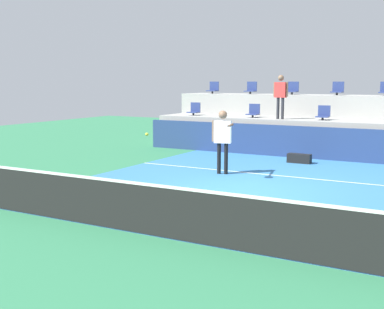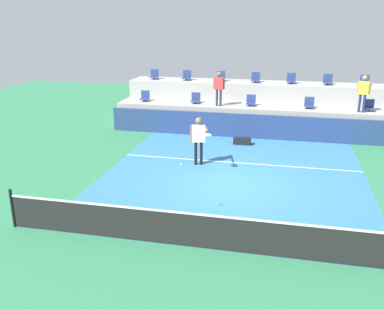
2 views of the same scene
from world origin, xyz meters
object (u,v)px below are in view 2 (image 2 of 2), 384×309
(stadium_chair_upper_far_left, at_px, (154,75))
(tennis_ball, at_px, (181,165))
(tennis_player, at_px, (199,136))
(stadium_chair_upper_mid_right, at_px, (291,79))
(stadium_chair_upper_far_right, at_px, (365,82))
(spectator_leaning_on_rail, at_px, (363,90))
(stadium_chair_lower_left, at_px, (196,99))
(stadium_chair_upper_left, at_px, (187,76))
(stadium_chair_upper_center, at_px, (256,78))
(stadium_chair_lower_far_right, at_px, (369,106))
(stadium_chair_upper_mid_left, at_px, (221,77))
(stadium_chair_lower_right, at_px, (309,104))
(stadium_chair_upper_right, at_px, (328,80))
(equipment_bag, at_px, (242,141))
(spectator_in_grey, at_px, (219,86))
(stadium_chair_lower_far_left, at_px, (145,97))
(stadium_chair_lower_center, at_px, (251,101))

(stadium_chair_upper_far_left, relative_size, tennis_ball, 7.65)
(tennis_player, bearing_deg, stadium_chair_upper_mid_right, 65.73)
(stadium_chair_upper_far_right, height_order, spectator_leaning_on_rail, spectator_leaning_on_rail)
(stadium_chair_lower_left, bearing_deg, stadium_chair_upper_left, 115.82)
(stadium_chair_upper_center, xyz_separation_m, stadium_chair_upper_mid_right, (1.77, 0.00, 0.00))
(stadium_chair_upper_left, relative_size, tennis_player, 0.29)
(stadium_chair_lower_far_right, xyz_separation_m, stadium_chair_upper_mid_left, (-7.07, 1.80, 0.85))
(stadium_chair_lower_left, bearing_deg, stadium_chair_lower_right, 0.00)
(tennis_player, bearing_deg, stadium_chair_upper_center, 78.48)
(stadium_chair_upper_left, relative_size, stadium_chair_upper_right, 1.00)
(stadium_chair_upper_mid_right, xyz_separation_m, equipment_bag, (-1.93, -4.16, -2.16))
(spectator_in_grey, bearing_deg, stadium_chair_upper_mid_right, 33.43)
(stadium_chair_lower_right, height_order, stadium_chair_lower_far_right, same)
(stadium_chair_upper_far_right, bearing_deg, stadium_chair_upper_right, 180.00)
(stadium_chair_lower_far_right, xyz_separation_m, tennis_player, (-6.73, -5.37, -0.34))
(spectator_in_grey, xyz_separation_m, tennis_ball, (0.51, -9.41, -0.64))
(stadium_chair_lower_left, distance_m, spectator_in_grey, 1.47)
(stadium_chair_lower_far_right, xyz_separation_m, stadium_chair_upper_right, (-1.74, 1.80, 0.85))
(stadium_chair_lower_right, bearing_deg, spectator_in_grey, -174.77)
(stadium_chair_upper_left, bearing_deg, stadium_chair_upper_center, 0.00)
(stadium_chair_upper_far_left, height_order, stadium_chair_upper_right, same)
(tennis_player, xyz_separation_m, spectator_in_grey, (-0.08, 4.98, 1.08))
(stadium_chair_lower_far_left, bearing_deg, spectator_in_grey, -5.74)
(spectator_leaning_on_rail, bearing_deg, stadium_chair_lower_far_left, 177.85)
(tennis_ball, bearing_deg, stadium_chair_lower_far_left, 113.87)
(stadium_chair_lower_left, bearing_deg, stadium_chair_upper_right, 16.00)
(stadium_chair_lower_far_right, height_order, stadium_chair_upper_far_left, stadium_chair_upper_far_left)
(stadium_chair_lower_center, bearing_deg, tennis_ball, -95.71)
(stadium_chair_lower_right, xyz_separation_m, spectator_in_grey, (-4.19, -0.38, 0.75))
(spectator_leaning_on_rail, bearing_deg, equipment_bag, -158.59)
(stadium_chair_upper_left, height_order, stadium_chair_upper_right, same)
(stadium_chair_lower_left, xyz_separation_m, stadium_chair_upper_far_left, (-2.66, 1.80, 0.85))
(stadium_chair_lower_left, distance_m, tennis_player, 5.53)
(stadium_chair_upper_far_left, height_order, stadium_chair_upper_left, same)
(stadium_chair_lower_right, relative_size, stadium_chair_upper_mid_right, 1.00)
(stadium_chair_lower_far_left, height_order, tennis_player, tennis_player)
(stadium_chair_lower_right, height_order, spectator_leaning_on_rail, spectator_leaning_on_rail)
(stadium_chair_upper_center, bearing_deg, stadium_chair_upper_mid_left, 180.00)
(spectator_in_grey, bearing_deg, stadium_chair_lower_left, 162.36)
(stadium_chair_upper_mid_left, bearing_deg, stadium_chair_lower_center, -45.72)
(stadium_chair_lower_right, bearing_deg, stadium_chair_lower_left, 180.00)
(stadium_chair_lower_right, height_order, stadium_chair_upper_right, stadium_chair_upper_right)
(stadium_chair_lower_far_left, xyz_separation_m, spectator_leaning_on_rail, (10.23, -0.38, 0.76))
(stadium_chair_lower_far_left, distance_m, stadium_chair_upper_left, 2.64)
(stadium_chair_upper_mid_left, relative_size, equipment_bag, 0.68)
(stadium_chair_upper_right, xyz_separation_m, equipment_bag, (-3.69, -4.16, -2.16))
(stadium_chair_upper_center, bearing_deg, stadium_chair_lower_center, -91.40)
(stadium_chair_lower_left, relative_size, spectator_in_grey, 0.32)
(equipment_bag, bearing_deg, stadium_chair_upper_far_right, 37.52)
(stadium_chair_upper_mid_right, relative_size, stadium_chair_upper_right, 1.00)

